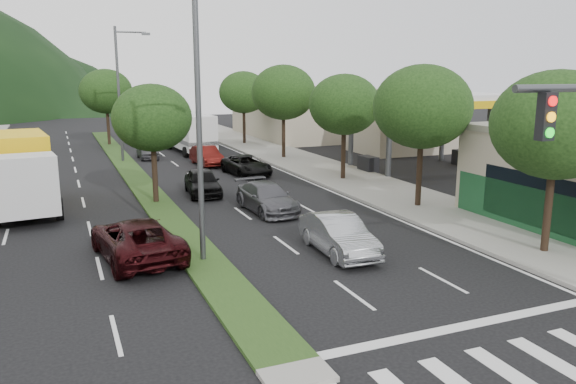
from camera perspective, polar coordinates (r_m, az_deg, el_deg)
name	(u,v)px	position (r m, az deg, el deg)	size (l,w,h in m)	color
ground	(289,368)	(13.51, 0.06, -17.41)	(160.00, 160.00, 0.00)	black
sidewalk_right	(316,167)	(40.24, 2.88, 2.57)	(5.00, 90.00, 0.15)	gray
median	(131,172)	(39.68, -15.62, 1.98)	(1.60, 56.00, 0.12)	#213C16
gas_canopy	(420,103)	(40.46, 13.27, 8.84)	(12.20, 8.20, 5.25)	silver
bldg_right_far	(300,112)	(60.03, 1.19, 8.10)	(10.00, 16.00, 5.20)	#B4A78F
tree_r_a	(556,125)	(22.29, 25.60, 6.15)	(4.60, 4.60, 6.63)	black
tree_r_b	(422,107)	(28.25, 13.50, 8.41)	(4.80, 4.80, 6.94)	black
tree_r_c	(344,105)	(35.06, 5.75, 8.82)	(4.40, 4.40, 6.48)	black
tree_r_d	(284,93)	(44.11, -0.46, 10.07)	(5.00, 5.00, 7.17)	black
tree_r_e	(244,92)	(53.51, -4.53, 10.06)	(4.60, 4.60, 6.71)	black
tree_med_near	(152,118)	(29.31, -13.65, 7.32)	(4.00, 4.00, 6.02)	black
tree_med_far	(106,91)	(55.08, -18.01, 9.69)	(4.80, 4.80, 6.94)	black
streetlight_near	(204,105)	(19.48, -8.51, 8.76)	(2.60, 0.25, 10.00)	#47494C
streetlight_mid	(121,88)	(44.14, -16.57, 10.11)	(2.60, 0.25, 10.00)	#47494C
sedan_silver	(338,235)	(21.08, 5.13, -4.34)	(1.54, 4.40, 1.45)	#A2A4A9
suv_maroon	(136,239)	(21.11, -15.15, -4.62)	(2.50, 5.42, 1.51)	black
car_queue_a	(202,182)	(31.49, -8.68, 1.01)	(1.71, 4.25, 1.45)	black
car_queue_b	(267,198)	(27.36, -2.16, -0.58)	(1.93, 4.75, 1.38)	#4E4E53
car_queue_c	(206,156)	(41.73, -8.29, 3.66)	(1.48, 4.24, 1.40)	#54110E
car_queue_d	(247,165)	(37.38, -4.23, 2.72)	(2.16, 4.68, 1.30)	black
car_queue_e	(147,151)	(45.93, -14.10, 4.06)	(1.42, 3.54, 1.21)	#4E4D52
car_queue_f	(197,138)	(53.98, -9.21, 5.47)	(1.89, 4.65, 1.35)	black
box_truck	(20,175)	(30.31, -25.55, 1.55)	(3.64, 7.82, 3.73)	silver
motorhome	(189,131)	(49.14, -10.05, 6.08)	(3.11, 8.73, 3.30)	silver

